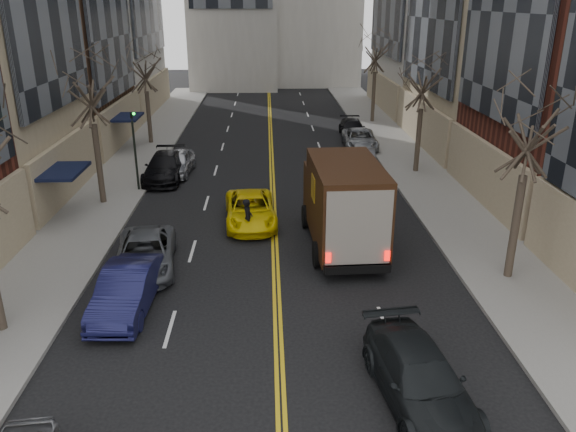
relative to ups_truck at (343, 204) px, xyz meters
name	(u,v)px	position (x,y,z in m)	size (l,w,h in m)	color
sidewalk_left	(130,166)	(-11.87, 12.74, -1.87)	(4.00, 66.00, 0.15)	slate
sidewalk_right	(411,163)	(6.13, 12.74, -1.87)	(4.00, 66.00, 0.15)	slate
tree_lf_mid	(88,75)	(-11.67, 5.74, 4.66)	(3.20, 3.20, 8.91)	#382D23
tree_lf_far	(144,60)	(-11.67, 18.74, 4.08)	(3.20, 3.20, 8.12)	#382D23
tree_rt_near	(534,110)	(5.93, -3.26, 4.51)	(3.20, 3.20, 8.71)	#382D23
tree_rt_mid	(424,70)	(5.93, 10.74, 4.23)	(3.20, 3.20, 8.32)	#382D23
tree_rt_far	(376,41)	(5.93, 25.74, 4.80)	(3.20, 3.20, 9.11)	#382D23
traffic_signal	(134,142)	(-10.27, 7.73, 0.88)	(0.29, 0.26, 4.70)	black
ups_truck	(343,204)	(0.00, 0.00, 0.00)	(3.12, 7.14, 3.85)	black
observer_sedan	(420,378)	(0.75, -10.02, -1.22)	(2.65, 5.19, 1.44)	black
taxi	(250,210)	(-3.98, 2.81, -1.25)	(2.29, 4.97, 1.38)	yellow
pedestrian	(248,218)	(-4.05, 1.21, -1.05)	(0.65, 0.42, 1.77)	black
parked_lf_b	(127,290)	(-7.97, -5.01, -1.18)	(1.61, 4.61, 1.52)	#13143E
parked_lf_c	(145,253)	(-7.97, -1.88, -1.26)	(2.24, 4.87, 1.35)	#52555B
parked_lf_d	(165,167)	(-9.17, 10.04, -1.18)	(2.12, 5.21, 1.51)	black
parked_lf_e	(178,162)	(-8.59, 11.10, -1.23)	(1.69, 4.20, 1.43)	#A5A7AD
parked_rt_a	(363,162)	(2.67, 10.93, -1.24)	(1.48, 4.23, 1.39)	#505258
parked_rt_b	(360,139)	(3.43, 16.80, -1.25)	(2.28, 4.94, 1.37)	#9B9EA2
parked_rt_c	(352,128)	(3.43, 20.52, -1.29)	(1.84, 4.51, 1.31)	black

